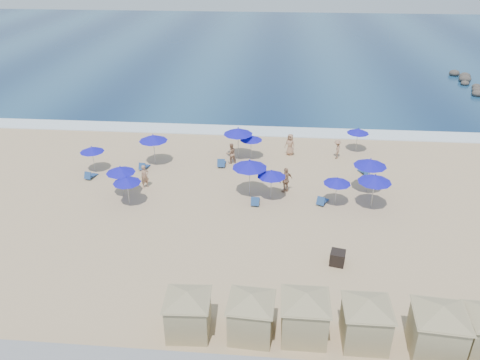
# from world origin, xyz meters

# --- Properties ---
(ground) EXTENTS (160.00, 160.00, 0.00)m
(ground) POSITION_xyz_m (0.00, 0.00, 0.00)
(ground) COLOR tan
(ground) RESTS_ON ground
(ocean) EXTENTS (160.00, 80.00, 0.06)m
(ocean) POSITION_xyz_m (0.00, 55.00, 0.03)
(ocean) COLOR #0E294D
(ocean) RESTS_ON ground
(surf_line) EXTENTS (160.00, 2.50, 0.08)m
(surf_line) POSITION_xyz_m (0.00, 15.50, 0.04)
(surf_line) COLOR white
(surf_line) RESTS_ON ground
(trash_bin) EXTENTS (0.95, 0.95, 0.79)m
(trash_bin) POSITION_xyz_m (4.44, -4.06, 0.39)
(trash_bin) COLOR black
(trash_bin) RESTS_ON ground
(cabana_0) EXTENTS (4.09, 4.09, 2.57)m
(cabana_0) POSITION_xyz_m (-2.81, -9.68, 1.47)
(cabana_0) COLOR tan
(cabana_0) RESTS_ON ground
(cabana_1) EXTENTS (4.12, 4.12, 2.59)m
(cabana_1) POSITION_xyz_m (0.01, -9.63, 1.48)
(cabana_1) COLOR tan
(cabana_1) RESTS_ON ground
(cabana_2) EXTENTS (4.33, 4.33, 2.72)m
(cabana_2) POSITION_xyz_m (2.38, -9.48, 1.56)
(cabana_2) COLOR tan
(cabana_2) RESTS_ON ground
(cabana_3) EXTENTS (4.24, 4.24, 2.66)m
(cabana_3) POSITION_xyz_m (5.04, -9.60, 1.52)
(cabana_3) COLOR tan
(cabana_3) RESTS_ON ground
(cabana_4) EXTENTS (4.49, 4.49, 2.83)m
(cabana_4) POSITION_xyz_m (7.98, -9.94, 1.62)
(cabana_4) COLOR tan
(cabana_4) RESTS_ON ground
(umbrella_0) EXTENTS (1.83, 1.83, 2.08)m
(umbrella_0) POSITION_xyz_m (-13.12, 6.16, 1.80)
(umbrella_0) COLOR #A5A8AD
(umbrella_0) RESTS_ON ground
(umbrella_1) EXTENTS (2.00, 2.00, 2.28)m
(umbrella_1) POSITION_xyz_m (-9.72, 2.55, 1.98)
(umbrella_1) COLOR #A5A8AD
(umbrella_1) RESTS_ON ground
(umbrella_2) EXTENTS (2.24, 2.24, 2.55)m
(umbrella_2) POSITION_xyz_m (-8.77, 7.84, 2.21)
(umbrella_2) COLOR #A5A8AD
(umbrella_2) RESTS_ON ground
(umbrella_3) EXTENTS (1.87, 1.87, 2.12)m
(umbrella_3) POSITION_xyz_m (-8.94, 1.36, 1.84)
(umbrella_3) COLOR #A5A8AD
(umbrella_3) RESTS_ON ground
(umbrella_4) EXTENTS (2.37, 2.37, 2.70)m
(umbrella_4) POSITION_xyz_m (-2.26, 9.50, 2.34)
(umbrella_4) COLOR #A5A8AD
(umbrella_4) RESTS_ON ground
(umbrella_5) EXTENTS (2.41, 2.41, 2.74)m
(umbrella_5) POSITION_xyz_m (-0.92, 3.35, 2.38)
(umbrella_5) COLOR #A5A8AD
(umbrella_5) RESTS_ON ground
(umbrella_6) EXTENTS (1.95, 1.95, 2.22)m
(umbrella_6) POSITION_xyz_m (0.58, 2.95, 1.92)
(umbrella_6) COLOR #A5A8AD
(umbrella_6) RESTS_ON ground
(umbrella_7) EXTENTS (1.82, 1.82, 2.07)m
(umbrella_7) POSITION_xyz_m (-1.21, 9.52, 1.80)
(umbrella_7) COLOR #A5A8AD
(umbrella_7) RESTS_ON ground
(umbrella_8) EXTENTS (1.82, 1.82, 2.07)m
(umbrella_8) POSITION_xyz_m (4.94, 2.52, 1.79)
(umbrella_8) COLOR #A5A8AD
(umbrella_8) RESTS_ON ground
(umbrella_9) EXTENTS (1.84, 1.84, 2.09)m
(umbrella_9) POSITION_xyz_m (7.55, 11.74, 1.81)
(umbrella_9) COLOR #A5A8AD
(umbrella_9) RESTS_ON ground
(umbrella_10) EXTENTS (2.29, 2.29, 2.61)m
(umbrella_10) POSITION_xyz_m (7.36, 4.56, 2.26)
(umbrella_10) COLOR #A5A8AD
(umbrella_10) RESTS_ON ground
(umbrella_11) EXTENTS (2.20, 2.20, 2.51)m
(umbrella_11) POSITION_xyz_m (7.30, 2.30, 2.17)
(umbrella_11) COLOR #A5A8AD
(umbrella_11) RESTS_ON ground
(beach_chair_0) EXTENTS (0.73, 1.25, 0.65)m
(beach_chair_0) POSITION_xyz_m (-13.01, 4.89, 0.22)
(beach_chair_0) COLOR navy
(beach_chair_0) RESTS_ON ground
(beach_chair_1) EXTENTS (0.68, 1.25, 0.65)m
(beach_chair_1) POSITION_xyz_m (-9.41, 6.75, 0.23)
(beach_chair_1) COLOR navy
(beach_chair_1) RESTS_ON ground
(beach_chair_2) EXTENTS (0.64, 1.36, 0.74)m
(beach_chair_2) POSITION_xyz_m (-3.44, 7.84, 0.26)
(beach_chair_2) COLOR navy
(beach_chair_2) RESTS_ON ground
(beach_chair_3) EXTENTS (0.57, 1.25, 0.68)m
(beach_chair_3) POSITION_xyz_m (-0.44, 2.10, 0.24)
(beach_chair_3) COLOR navy
(beach_chair_3) RESTS_ON ground
(beach_chair_4) EXTENTS (0.97, 1.32, 0.66)m
(beach_chair_4) POSITION_xyz_m (4.07, 2.52, 0.23)
(beach_chair_4) COLOR navy
(beach_chair_4) RESTS_ON ground
(beach_chair_5) EXTENTS (0.87, 1.22, 0.62)m
(beach_chair_5) POSITION_xyz_m (7.63, 7.40, 0.21)
(beach_chair_5) COLOR navy
(beach_chair_5) RESTS_ON ground
(beachgoer_0) EXTENTS (0.74, 0.74, 1.73)m
(beachgoer_0) POSITION_xyz_m (-8.48, 3.85, 0.86)
(beachgoer_0) COLOR #A3775A
(beachgoer_0) RESTS_ON ground
(beachgoer_1) EXTENTS (1.01, 0.93, 1.68)m
(beachgoer_1) POSITION_xyz_m (-2.74, 8.48, 0.84)
(beachgoer_1) COLOR #A3775A
(beachgoer_1) RESTS_ON ground
(beachgoer_2) EXTENTS (1.14, 1.06, 1.88)m
(beachgoer_2) POSITION_xyz_m (1.60, 3.98, 0.94)
(beachgoer_2) COLOR #A3775A
(beachgoer_2) RESTS_ON ground
(beachgoer_3) EXTENTS (0.74, 1.09, 1.57)m
(beachgoer_3) POSITION_xyz_m (5.77, 10.17, 0.79)
(beachgoer_3) COLOR #A3775A
(beachgoer_3) RESTS_ON ground
(beachgoer_4) EXTENTS (1.06, 0.95, 1.82)m
(beachgoer_4) POSITION_xyz_m (1.96, 10.51, 0.91)
(beachgoer_4) COLOR #A3775A
(beachgoer_4) RESTS_ON ground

